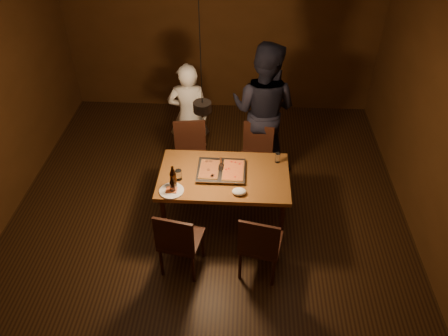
# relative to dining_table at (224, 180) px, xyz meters

# --- Properties ---
(room_shell) EXTENTS (6.00, 6.00, 6.00)m
(room_shell) POSITION_rel_dining_table_xyz_m (-0.20, -0.18, 0.72)
(room_shell) COLOR #39240F
(room_shell) RESTS_ON ground
(dining_table) EXTENTS (1.50, 0.90, 0.75)m
(dining_table) POSITION_rel_dining_table_xyz_m (0.00, 0.00, 0.00)
(dining_table) COLOR #955A26
(dining_table) RESTS_ON floor
(chair_far_left) EXTENTS (0.47, 0.47, 0.49)m
(chair_far_left) POSITION_rel_dining_table_xyz_m (-0.49, 0.78, -0.14)
(chair_far_left) COLOR #38190F
(chair_far_left) RESTS_ON floor
(chair_far_right) EXTENTS (0.55, 0.55, 0.49)m
(chair_far_right) POSITION_rel_dining_table_xyz_m (0.37, 0.76, -0.14)
(chair_far_right) COLOR #38190F
(chair_far_right) RESTS_ON floor
(chair_near_left) EXTENTS (0.49, 0.49, 0.49)m
(chair_near_left) POSITION_rel_dining_table_xyz_m (-0.44, -0.81, -0.14)
(chair_near_left) COLOR #38190F
(chair_near_left) RESTS_ON floor
(chair_near_right) EXTENTS (0.50, 0.50, 0.49)m
(chair_near_right) POSITION_rel_dining_table_xyz_m (0.41, -0.80, -0.14)
(chair_near_right) COLOR #38190F
(chair_near_right) RESTS_ON floor
(pizza_tray) EXTENTS (0.56, 0.46, 0.05)m
(pizza_tray) POSITION_rel_dining_table_xyz_m (-0.03, 0.03, 0.10)
(pizza_tray) COLOR silver
(pizza_tray) RESTS_ON dining_table
(pizza_meat) EXTENTS (0.23, 0.35, 0.02)m
(pizza_meat) POSITION_rel_dining_table_xyz_m (-0.17, 0.02, 0.13)
(pizza_meat) COLOR maroon
(pizza_meat) RESTS_ON pizza_tray
(pizza_cheese) EXTENTS (0.25, 0.39, 0.02)m
(pizza_cheese) POSITION_rel_dining_table_xyz_m (0.11, 0.02, 0.13)
(pizza_cheese) COLOR gold
(pizza_cheese) RESTS_ON pizza_tray
(spatula) EXTENTS (0.12, 0.25, 0.04)m
(spatula) POSITION_rel_dining_table_xyz_m (-0.03, 0.06, 0.14)
(spatula) COLOR silver
(spatula) RESTS_ON pizza_tray
(beer_bottle_a) EXTENTS (0.06, 0.06, 0.22)m
(beer_bottle_a) POSITION_rel_dining_table_xyz_m (-0.54, -0.33, 0.18)
(beer_bottle_a) COLOR black
(beer_bottle_a) RESTS_ON dining_table
(beer_bottle_b) EXTENTS (0.07, 0.07, 0.28)m
(beer_bottle_b) POSITION_rel_dining_table_xyz_m (-0.55, -0.23, 0.21)
(beer_bottle_b) COLOR black
(beer_bottle_b) RESTS_ON dining_table
(water_glass_left) EXTENTS (0.08, 0.08, 0.12)m
(water_glass_left) POSITION_rel_dining_table_xyz_m (-0.51, -0.11, 0.14)
(water_glass_left) COLOR silver
(water_glass_left) RESTS_ON dining_table
(water_glass_right) EXTENTS (0.06, 0.06, 0.12)m
(water_glass_right) POSITION_rel_dining_table_xyz_m (0.62, 0.28, 0.14)
(water_glass_right) COLOR silver
(water_glass_right) RESTS_ON dining_table
(plate_slice) EXTENTS (0.27, 0.27, 0.03)m
(plate_slice) POSITION_rel_dining_table_xyz_m (-0.56, -0.32, 0.08)
(plate_slice) COLOR white
(plate_slice) RESTS_ON dining_table
(napkin) EXTENTS (0.16, 0.12, 0.07)m
(napkin) POSITION_rel_dining_table_xyz_m (0.18, -0.32, 0.11)
(napkin) COLOR white
(napkin) RESTS_ON dining_table
(diner_white) EXTENTS (0.58, 0.41, 1.53)m
(diner_white) POSITION_rel_dining_table_xyz_m (-0.55, 1.23, 0.09)
(diner_white) COLOR silver
(diner_white) RESTS_ON floor
(diner_dark) EXTENTS (1.11, 1.00, 1.88)m
(diner_dark) POSITION_rel_dining_table_xyz_m (0.46, 1.15, 0.26)
(diner_dark) COLOR black
(diner_dark) RESTS_ON floor
(pendant_lamp) EXTENTS (0.18, 0.18, 1.10)m
(pendant_lamp) POSITION_rel_dining_table_xyz_m (-0.20, -0.18, 1.08)
(pendant_lamp) COLOR black
(pendant_lamp) RESTS_ON ceiling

